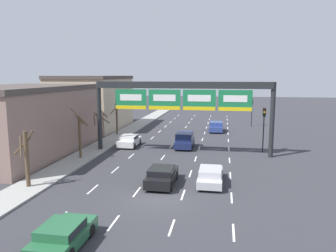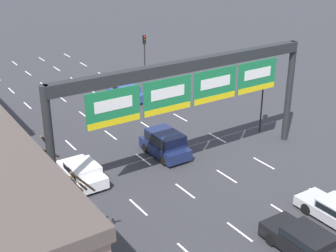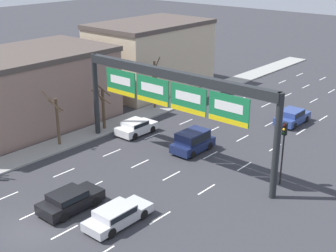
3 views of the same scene
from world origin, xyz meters
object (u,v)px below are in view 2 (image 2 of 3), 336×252
tree_bare_second (39,169)px  car_black (305,241)px  traffic_light_mid_block (263,91)px  car_blue (126,92)px  tree_bare_furthest (75,209)px  traffic_light_near_gantry (145,47)px  car_white (82,172)px  sign_gantry (190,83)px  suv_navy (165,143)px

tree_bare_second → car_black: bearing=-50.5°
tree_bare_second → traffic_light_mid_block: bearing=3.2°
car_blue → tree_bare_furthest: tree_bare_furthest is taller
traffic_light_near_gantry → car_black: bearing=-106.4°
car_black → tree_bare_furthest: bearing=146.9°
traffic_light_near_gantry → traffic_light_mid_block: traffic_light_mid_block is taller
tree_bare_second → car_white: bearing=23.4°
car_white → tree_bare_furthest: 7.39m
sign_gantry → car_black: bearing=-91.2°
sign_gantry → suv_navy: sign_gantry is taller
tree_bare_second → tree_bare_furthest: bearing=-90.6°
suv_navy → car_white: 6.43m
suv_navy → tree_bare_furthest: tree_bare_furthest is taller
car_blue → tree_bare_second: size_ratio=0.93×
sign_gantry → traffic_light_near_gantry: (8.70, 20.12, -2.90)m
car_black → car_blue: size_ratio=1.02×
suv_navy → car_black: 12.82m
car_blue → traffic_light_mid_block: (5.28, -12.27, 2.62)m
car_black → car_blue: (3.44, 24.48, 0.05)m
car_black → traffic_light_mid_block: traffic_light_mid_block is taller
traffic_light_mid_block → traffic_light_near_gantry: bearing=89.4°
traffic_light_near_gantry → sign_gantry: bearing=-113.4°
sign_gantry → tree_bare_furthest: size_ratio=3.70×
traffic_light_mid_block → tree_bare_furthest: bearing=-161.2°
suv_navy → traffic_light_near_gantry: traffic_light_near_gantry is taller
suv_navy → traffic_light_mid_block: bearing=-4.1°
sign_gantry → suv_navy: bearing=90.4°
car_white → tree_bare_furthest: size_ratio=0.78×
suv_navy → car_blue: suv_navy is taller
suv_navy → traffic_light_mid_block: 8.89m
car_black → suv_navy: bearing=89.2°
sign_gantry → car_white: 8.71m
car_blue → suv_navy: bearing=-105.6°
suv_navy → tree_bare_second: size_ratio=0.87×
car_black → traffic_light_near_gantry: bearing=73.6°
sign_gantry → traffic_light_mid_block: bearing=14.1°
car_blue → tree_bare_furthest: (-12.74, -18.42, 1.81)m
sign_gantry → traffic_light_mid_block: 9.17m
traffic_light_near_gantry → tree_bare_furthest: (-18.21, -24.13, -0.56)m
traffic_light_mid_block → tree_bare_second: bearing=-176.8°
car_white → traffic_light_mid_block: 15.19m
car_white → tree_bare_furthest: (-3.07, -6.45, 1.87)m
suv_navy → tree_bare_furthest: (-9.49, -6.75, 1.61)m
car_black → tree_bare_furthest: 11.26m
suv_navy → car_blue: size_ratio=0.93×
traffic_light_mid_block → car_black: bearing=-125.5°
sign_gantry → tree_bare_furthest: 10.88m
sign_gantry → suv_navy: (-0.02, 2.74, -5.06)m
sign_gantry → car_black: sign_gantry is taller
car_white → car_black: size_ratio=0.91×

